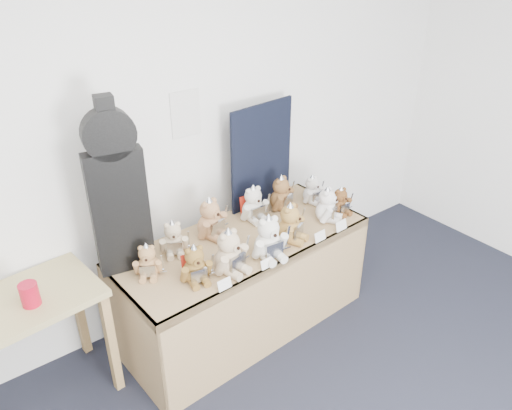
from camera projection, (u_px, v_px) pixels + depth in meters
room_shell at (186, 114)px, 3.17m from camera, size 6.00×6.00×6.00m
display_table at (250, 263)px, 3.29m from camera, size 1.74×0.79×0.71m
side_table at (15, 323)px, 2.68m from camera, size 0.95×0.59×0.76m
guitar_case at (117, 191)px, 2.75m from camera, size 0.33×0.15×1.05m
navy_board at (262, 155)px, 3.54m from camera, size 0.56×0.08×0.75m
red_cup at (30, 294)px, 2.59m from camera, size 0.10×0.10×0.13m
teddy_front_far_left at (195, 266)px, 2.83m from camera, size 0.21×0.19×0.26m
teddy_front_left at (230, 253)px, 2.90m from camera, size 0.26×0.23×0.31m
teddy_front_centre at (269, 239)px, 3.03m from camera, size 0.26×0.22×0.32m
teddy_front_right at (291, 224)px, 3.20m from camera, size 0.24×0.23×0.29m
teddy_front_far_right at (327, 206)px, 3.43m from camera, size 0.23×0.22×0.27m
teddy_front_end at (340, 202)px, 3.52m from camera, size 0.18×0.15×0.22m
teddy_back_left at (173, 239)px, 3.08m from camera, size 0.20×0.20×0.25m
teddy_back_centre_left at (211, 220)px, 3.24m from camera, size 0.25×0.23×0.30m
teddy_back_centre_right at (254, 205)px, 3.44m from camera, size 0.23×0.19×0.28m
teddy_back_right at (282, 194)px, 3.57m from camera, size 0.23×0.22×0.28m
teddy_back_end at (312, 190)px, 3.67m from camera, size 0.19×0.16×0.23m
teddy_back_far_left at (148, 262)px, 2.88m from camera, size 0.19×0.19×0.23m
entry_card_a at (225, 284)px, 2.79m from camera, size 0.09×0.02×0.06m
entry_card_b at (267, 264)px, 2.97m from camera, size 0.08×0.02×0.06m
entry_card_c at (320, 236)px, 3.23m from camera, size 0.09×0.02×0.07m
entry_card_d at (341, 226)px, 3.34m from camera, size 0.10×0.03×0.07m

